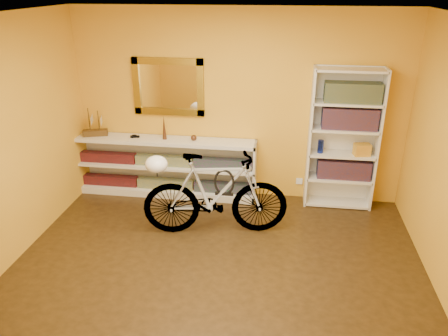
# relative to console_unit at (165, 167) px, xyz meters

# --- Properties ---
(floor) EXTENTS (4.50, 4.00, 0.01)m
(floor) POSITION_rel_console_unit_xyz_m (1.01, -1.81, -0.43)
(floor) COLOR black
(floor) RESTS_ON ground
(ceiling) EXTENTS (4.50, 4.00, 0.01)m
(ceiling) POSITION_rel_console_unit_xyz_m (1.01, -1.81, 2.18)
(ceiling) COLOR silver
(ceiling) RESTS_ON ground
(back_wall) EXTENTS (4.50, 0.01, 2.60)m
(back_wall) POSITION_rel_console_unit_xyz_m (1.01, 0.19, 0.88)
(back_wall) COLOR gold
(back_wall) RESTS_ON ground
(gilt_mirror) EXTENTS (0.98, 0.06, 0.78)m
(gilt_mirror) POSITION_rel_console_unit_xyz_m (0.06, 0.15, 1.12)
(gilt_mirror) COLOR olive
(gilt_mirror) RESTS_ON back_wall
(wall_socket) EXTENTS (0.09, 0.02, 0.09)m
(wall_socket) POSITION_rel_console_unit_xyz_m (1.91, 0.17, -0.17)
(wall_socket) COLOR silver
(wall_socket) RESTS_ON back_wall
(console_unit) EXTENTS (2.60, 0.35, 0.85)m
(console_unit) POSITION_rel_console_unit_xyz_m (0.00, 0.00, 0.00)
(console_unit) COLOR silver
(console_unit) RESTS_ON floor
(cd_row_lower) EXTENTS (2.50, 0.13, 0.14)m
(cd_row_lower) POSITION_rel_console_unit_xyz_m (0.00, -0.02, -0.26)
(cd_row_lower) COLOR black
(cd_row_lower) RESTS_ON console_unit
(cd_row_upper) EXTENTS (2.50, 0.13, 0.14)m
(cd_row_upper) POSITION_rel_console_unit_xyz_m (0.00, -0.02, 0.11)
(cd_row_upper) COLOR navy
(cd_row_upper) RESTS_ON console_unit
(model_ship) EXTENTS (0.36, 0.22, 0.40)m
(model_ship) POSITION_rel_console_unit_xyz_m (-1.00, 0.00, 0.63)
(model_ship) COLOR #3E2A11
(model_ship) RESTS_ON console_unit
(toy_car) EXTENTS (0.00, 0.00, 0.00)m
(toy_car) POSITION_rel_console_unit_xyz_m (-0.41, 0.00, 0.43)
(toy_car) COLOR black
(toy_car) RESTS_ON console_unit
(bronze_ornament) EXTENTS (0.06, 0.06, 0.34)m
(bronze_ornament) POSITION_rel_console_unit_xyz_m (0.02, 0.00, 0.60)
(bronze_ornament) COLOR #4E2D1A
(bronze_ornament) RESTS_ON console_unit
(decorative_orb) EXTENTS (0.08, 0.08, 0.08)m
(decorative_orb) POSITION_rel_console_unit_xyz_m (0.43, 0.00, 0.47)
(decorative_orb) COLOR #4E2D1A
(decorative_orb) RESTS_ON console_unit
(bookcase) EXTENTS (0.90, 0.30, 1.90)m
(bookcase) POSITION_rel_console_unit_xyz_m (2.43, 0.03, 0.52)
(bookcase) COLOR silver
(bookcase) RESTS_ON floor
(book_row_a) EXTENTS (0.70, 0.22, 0.26)m
(book_row_a) POSITION_rel_console_unit_xyz_m (2.48, 0.03, 0.12)
(book_row_a) COLOR maroon
(book_row_a) RESTS_ON bookcase
(book_row_b) EXTENTS (0.70, 0.22, 0.28)m
(book_row_b) POSITION_rel_console_unit_xyz_m (2.48, 0.03, 0.83)
(book_row_b) COLOR maroon
(book_row_b) RESTS_ON bookcase
(book_row_c) EXTENTS (0.70, 0.22, 0.25)m
(book_row_c) POSITION_rel_console_unit_xyz_m (2.48, 0.03, 1.16)
(book_row_c) COLOR #163A50
(book_row_c) RESTS_ON bookcase
(travel_mug) EXTENTS (0.08, 0.08, 0.17)m
(travel_mug) POSITION_rel_console_unit_xyz_m (2.15, 0.01, 0.43)
(travel_mug) COLOR navy
(travel_mug) RESTS_ON bookcase
(red_tin) EXTENTS (0.17, 0.17, 0.18)m
(red_tin) POSITION_rel_console_unit_xyz_m (2.23, 0.06, 1.13)
(red_tin) COLOR maroon
(red_tin) RESTS_ON bookcase
(yellow_bag) EXTENTS (0.23, 0.18, 0.16)m
(yellow_bag) POSITION_rel_console_unit_xyz_m (2.68, -0.01, 0.42)
(yellow_bag) COLOR gold
(yellow_bag) RESTS_ON bookcase
(bicycle) EXTENTS (0.76, 1.84, 1.05)m
(bicycle) POSITION_rel_console_unit_xyz_m (0.89, -0.94, 0.10)
(bicycle) COLOR silver
(bicycle) RESTS_ON floor
(helmet) EXTENTS (0.27, 0.25, 0.20)m
(helmet) POSITION_rel_console_unit_xyz_m (0.21, -1.06, 0.50)
(helmet) COLOR white
(helmet) RESTS_ON bicycle
(u_lock) EXTENTS (0.25, 0.03, 0.25)m
(u_lock) POSITION_rel_console_unit_xyz_m (0.99, -0.92, 0.26)
(u_lock) COLOR black
(u_lock) RESTS_ON bicycle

